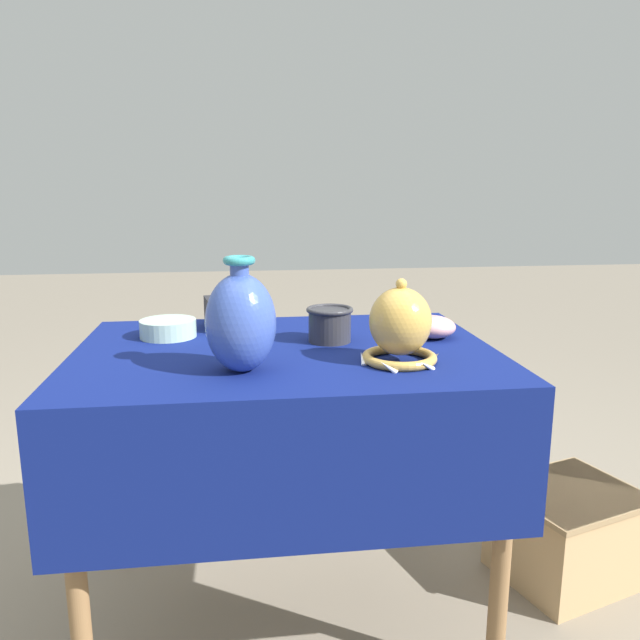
{
  "coord_description": "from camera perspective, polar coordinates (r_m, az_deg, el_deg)",
  "views": [
    {
      "loc": [
        -0.11,
        -1.52,
        1.15
      ],
      "look_at": [
        0.07,
        -0.13,
        0.85
      ],
      "focal_mm": 35.0,
      "sensor_mm": 36.0,
      "label": 1
    }
  ],
  "objects": [
    {
      "name": "pot_squat_celadon",
      "position": [
        1.73,
        -13.72,
        -0.75
      ],
      "size": [
        0.15,
        0.15,
        0.05
      ],
      "primitive_type": "cylinder",
      "color": "#A8CCB7",
      "rests_on": "display_table"
    },
    {
      "name": "display_table",
      "position": [
        1.57,
        -3.1,
        -5.82
      ],
      "size": [
        1.04,
        0.76,
        0.75
      ],
      "color": "olive",
      "rests_on": "ground_plane"
    },
    {
      "name": "wooden_crate",
      "position": [
        2.09,
        21.66,
        -17.46
      ],
      "size": [
        0.46,
        0.43,
        0.28
      ],
      "rotation": [
        0.0,
        0.0,
        0.31
      ],
      "color": "tan",
      "rests_on": "ground_plane"
    },
    {
      "name": "vase_tall_bulbous",
      "position": [
        1.36,
        -7.26,
        -0.13
      ],
      "size": [
        0.15,
        0.15,
        0.25
      ],
      "color": "#3851A8",
      "rests_on": "display_table"
    },
    {
      "name": "mosaic_tile_box",
      "position": [
        1.8,
        -8.23,
        0.64
      ],
      "size": [
        0.15,
        0.16,
        0.09
      ],
      "rotation": [
        0.0,
        0.0,
        0.17
      ],
      "color": "#232328",
      "rests_on": "display_table"
    },
    {
      "name": "cup_wide_charcoal",
      "position": [
        1.62,
        0.89,
        -0.3
      ],
      "size": [
        0.12,
        0.12,
        0.09
      ],
      "color": "#2D2D33",
      "rests_on": "display_table"
    },
    {
      "name": "vase_dome_bell",
      "position": [
        1.44,
        7.34,
        -0.7
      ],
      "size": [
        0.19,
        0.18,
        0.2
      ],
      "color": "gold",
      "rests_on": "display_table"
    },
    {
      "name": "bowl_shallow_rose",
      "position": [
        1.7,
        10.21,
        -0.61
      ],
      "size": [
        0.13,
        0.13,
        0.06
      ],
      "primitive_type": "ellipsoid",
      "color": "#D19399",
      "rests_on": "display_table"
    },
    {
      "name": "ground_plane",
      "position": [
        1.91,
        -2.91,
        -24.9
      ],
      "size": [
        14.0,
        14.0,
        0.0
      ],
      "primitive_type": "plane",
      "color": "gray"
    }
  ]
}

